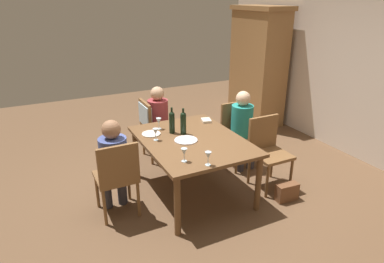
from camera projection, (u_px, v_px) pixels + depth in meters
ground_plane at (192, 191)px, 4.37m from camera, size 10.00×10.00×0.00m
rear_room_partition at (360, 68)px, 5.01m from camera, size 6.40×0.12×2.70m
armoire_cabinet at (258, 66)px, 6.46m from camera, size 1.18×0.62×2.18m
dining_table at (192, 145)px, 4.12m from camera, size 1.51×1.16×0.73m
chair_far_left at (238, 130)px, 4.92m from camera, size 0.44×0.44×0.92m
chair_left_end at (151, 122)px, 5.04m from camera, size 0.44×0.46×0.92m
chair_near at (117, 174)px, 3.70m from camera, size 0.44×0.44×0.92m
chair_far_right at (267, 147)px, 4.36m from camera, size 0.44×0.44×0.92m
person_woman_host at (243, 124)px, 4.78m from camera, size 0.35×0.31×1.13m
person_man_bearded at (160, 117)px, 5.08m from camera, size 0.30×0.35×1.12m
person_man_guest at (114, 160)px, 3.75m from camera, size 0.35×0.31×1.13m
wine_bottle_tall_green at (172, 122)px, 4.22m from camera, size 0.07×0.07×0.34m
wine_bottle_dark_red at (183, 122)px, 4.19m from camera, size 0.07×0.07×0.34m
wine_glass_near_left at (208, 156)px, 3.43m from camera, size 0.07×0.07×0.15m
wine_glass_centre at (156, 132)px, 4.03m from camera, size 0.07×0.07×0.15m
wine_glass_near_right at (159, 121)px, 4.37m from camera, size 0.07×0.07×0.15m
wine_glass_far at (184, 152)px, 3.51m from camera, size 0.07×0.07×0.15m
dinner_plate_host at (186, 140)px, 4.05m from camera, size 0.28×0.28×0.01m
dinner_plate_guest_left at (151, 134)px, 4.23m from camera, size 0.23×0.23×0.01m
folded_napkin at (206, 120)px, 4.67m from camera, size 0.19×0.16×0.03m
handbag at (287, 192)px, 4.15m from camera, size 0.14×0.29×0.22m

